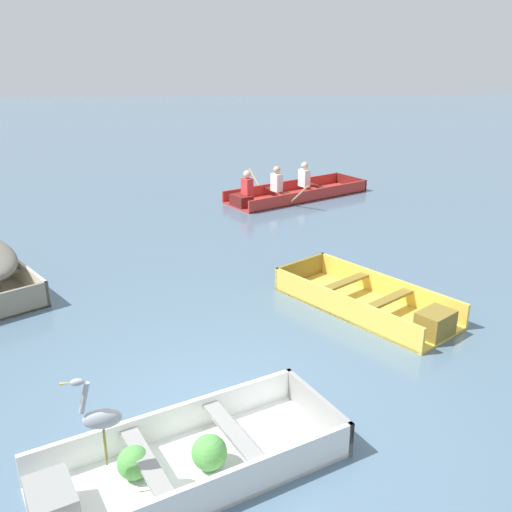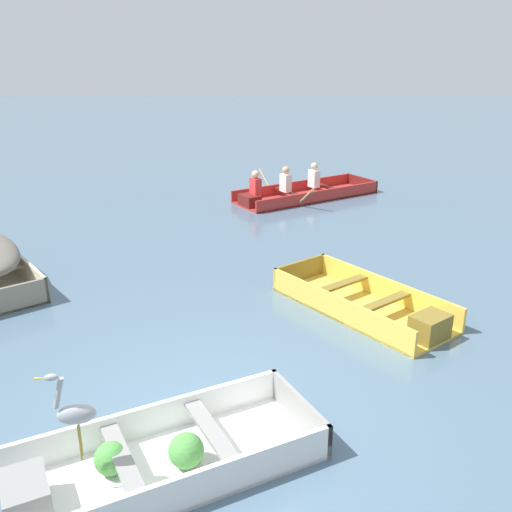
% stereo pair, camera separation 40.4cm
% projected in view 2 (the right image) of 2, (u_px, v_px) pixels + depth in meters
% --- Properties ---
extents(ground_plane, '(80.00, 80.00, 0.00)m').
position_uv_depth(ground_plane, '(208.00, 419.00, 5.96)').
color(ground_plane, slate).
extents(dinghy_white_foreground, '(3.02, 2.23, 0.37)m').
position_uv_depth(dinghy_white_foreground, '(155.00, 461.00, 5.15)').
color(dinghy_white_foreground, white).
rests_on(dinghy_white_foreground, ground).
extents(skiff_yellow_near_moored, '(2.51, 2.83, 0.37)m').
position_uv_depth(skiff_yellow_near_moored, '(368.00, 305.00, 8.25)').
color(skiff_yellow_near_moored, '#E5BC47').
rests_on(skiff_yellow_near_moored, ground).
extents(rowboat_red_with_crew, '(3.85, 2.97, 0.88)m').
position_uv_depth(rowboat_red_with_crew, '(299.00, 192.00, 14.40)').
color(rowboat_red_with_crew, '#AD2D28').
rests_on(rowboat_red_with_crew, ground).
extents(heron_on_dinghy, '(0.46, 0.19, 0.84)m').
position_uv_depth(heron_on_dinghy, '(74.00, 412.00, 4.70)').
color(heron_on_dinghy, olive).
rests_on(heron_on_dinghy, dinghy_white_foreground).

